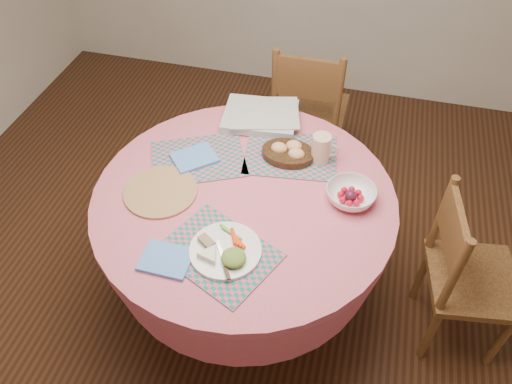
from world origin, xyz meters
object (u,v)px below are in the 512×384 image
Objects in this scene: dining_table at (245,226)px; chair_right at (464,274)px; chair_back at (308,110)px; latte_mug at (322,148)px; fruit_bowl at (351,195)px; dinner_plate at (227,250)px; bread_bowl at (288,152)px; wicker_trivet at (161,191)px.

dining_table is 1.47× the size of chair_right.
chair_back is 0.82m from latte_mug.
chair_back is 3.75× the size of fruit_bowl.
fruit_bowl is (0.15, -0.20, -0.04)m from latte_mug.
chair_back is 6.94× the size of latte_mug.
fruit_bowl is (0.42, 0.08, 0.22)m from dining_table.
dinner_plate is at bearing -112.78° from latte_mug.
dining_table is 0.47m from latte_mug.
bread_bowl is at bearing 64.75° from dining_table.
chair_back is at bearing 102.70° from latte_mug.
dinner_plate is at bearing -100.56° from bread_bowl.
wicker_trivet is at bearing 146.58° from dinner_plate.
latte_mug reaches higher than dining_table.
bread_bowl reaches higher than wicker_trivet.
latte_mug is at bearing 67.22° from dinner_plate.
dinner_plate reaches higher than dining_table.
chair_back reaches higher than wicker_trivet.
chair_right reaches higher than dining_table.
dining_table is 0.37m from bread_bowl.
dining_table is 1.37× the size of chair_back.
wicker_trivet is at bearing 88.08° from chair_right.
dinner_plate is at bearing -136.31° from fruit_bowl.
latte_mug reaches higher than bread_bowl.
latte_mug is (0.25, 0.58, 0.05)m from dinner_plate.
bread_bowl is at bearing -174.57° from latte_mug.
chair_right is 1.06m from dinner_plate.
bread_bowl is at bearing 92.47° from chair_back.
wicker_trivet is at bearing -143.52° from bread_bowl.
latte_mug is at bearing 30.52° from wicker_trivet.
dining_table is at bearing 84.82° from chair_back.
bread_bowl is (0.46, 0.34, 0.03)m from wicker_trivet.
bread_bowl is at bearing 79.44° from dinner_plate.
chair_right is 0.63m from fruit_bowl.
chair_right is 1.27m from chair_back.
latte_mug is 0.26m from fruit_bowl.
wicker_trivet is (-0.43, -1.08, 0.28)m from chair_back.
fruit_bowl is (0.40, 0.38, 0.01)m from dinner_plate.
fruit_bowl is at bearing -52.76° from latte_mug.
latte_mug is (0.27, 0.28, 0.27)m from dining_table.
chair_right is (0.95, 0.07, -0.11)m from dining_table.
bread_bowl is (0.11, 0.57, 0.01)m from dinner_plate.
dining_table is 0.37m from dinner_plate.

